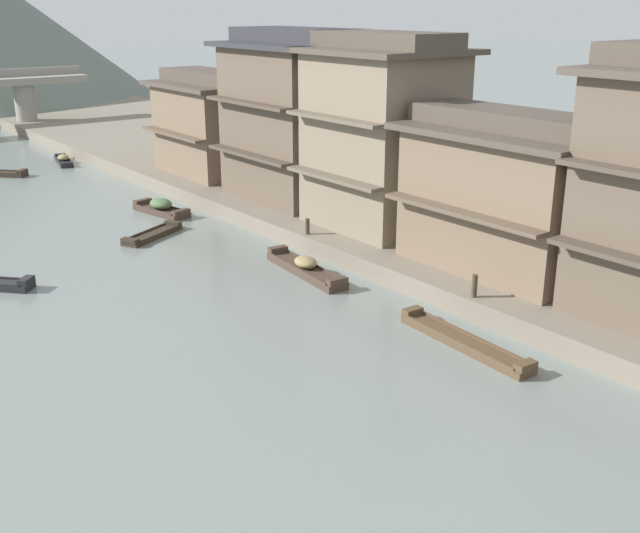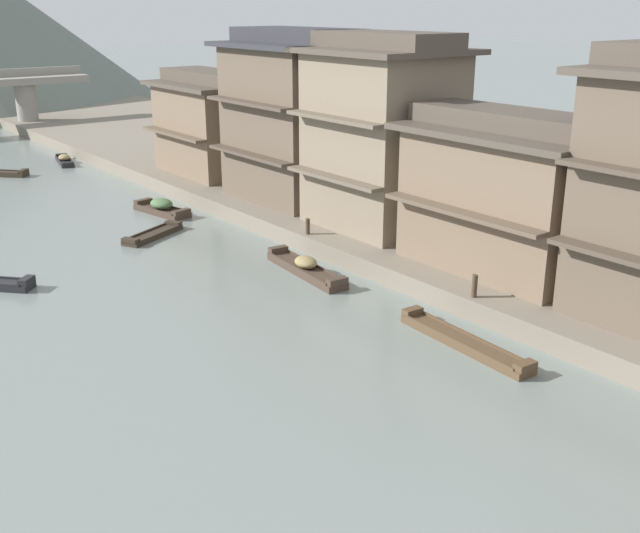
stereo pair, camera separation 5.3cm
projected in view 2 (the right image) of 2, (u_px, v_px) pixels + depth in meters
name	position (u px, v px, depth m)	size (l,w,h in m)	color
riverbank_right	(406.00, 203.00, 41.46)	(18.00, 110.00, 0.80)	slate
boat_moored_nearest	(153.00, 234.00, 36.62)	(3.64, 2.40, 0.38)	#33281E
boat_moored_second	(306.00, 268.00, 31.56)	(1.43, 5.18, 0.75)	#423328
boat_moored_far	(162.00, 208.00, 40.72)	(1.77, 3.84, 0.82)	#423328
boat_midriver_upstream	(464.00, 342.00, 24.87)	(1.14, 5.56, 0.48)	brown
boat_upstream_distant	(65.00, 160.00, 53.74)	(1.66, 3.92, 0.63)	#232326
house_waterfront_tall	(505.00, 193.00, 29.13)	(5.46, 8.26, 6.14)	#75604C
house_waterfront_narrow	(383.00, 133.00, 34.56)	(6.29, 6.87, 8.74)	#7F705B
house_waterfront_far	(297.00, 116.00, 39.81)	(6.60, 7.74, 8.74)	brown
house_waterfront_end	(212.00, 123.00, 46.22)	(5.77, 7.68, 6.14)	#75604C
mooring_post_dock_mid	(474.00, 286.00, 26.83)	(0.20, 0.20, 0.83)	#473828
mooring_post_dock_far	(308.00, 226.00, 34.26)	(0.20, 0.20, 0.72)	#473828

